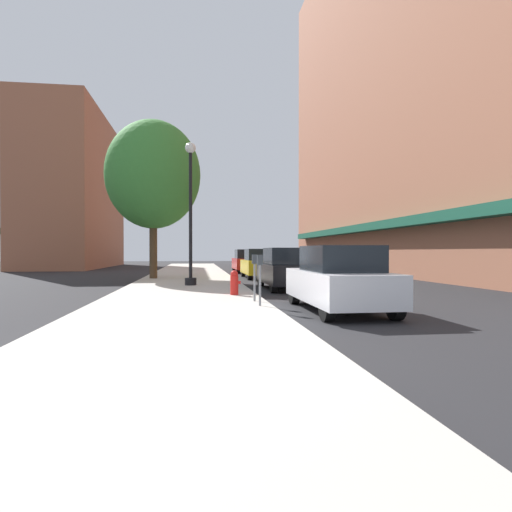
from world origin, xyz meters
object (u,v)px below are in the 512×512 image
at_px(lamppost, 191,211).
at_px(car_white, 339,279).
at_px(tree_near, 153,175).
at_px(parking_meter_far, 260,273).
at_px(car_black, 286,269).
at_px(car_red, 247,261).
at_px(parking_meter_near, 255,272).
at_px(fire_hydrant, 234,282).
at_px(car_yellow, 260,264).

distance_m(lamppost, car_white, 8.86).
bearing_deg(tree_near, parking_meter_far, -72.48).
bearing_deg(car_black, car_red, 88.87).
bearing_deg(lamppost, car_black, -15.91).
bearing_deg(parking_meter_near, lamppost, 106.84).
xyz_separation_m(lamppost, parking_meter_near, (1.86, -6.13, -2.25)).
relative_size(fire_hydrant, car_yellow, 0.18).
bearing_deg(car_yellow, fire_hydrant, -101.32).
relative_size(fire_hydrant, car_black, 0.18).
xyz_separation_m(car_white, car_black, (0.00, 6.55, 0.00)).
xyz_separation_m(parking_meter_far, tree_near, (-3.84, 12.18, 4.55)).
height_order(car_white, car_black, same).
height_order(parking_meter_near, tree_near, tree_near).
distance_m(parking_meter_near, parking_meter_far, 1.05).
xyz_separation_m(fire_hydrant, parking_meter_near, (0.41, -1.85, 0.43)).
bearing_deg(car_yellow, car_white, -88.61).
bearing_deg(car_red, car_yellow, -92.03).
bearing_deg(car_white, parking_meter_far, 168.14).
relative_size(lamppost, fire_hydrant, 7.47).
xyz_separation_m(lamppost, parking_meter_far, (1.86, -7.19, -2.25)).
distance_m(parking_meter_near, car_white, 2.47).
height_order(parking_meter_far, car_yellow, car_yellow).
xyz_separation_m(parking_meter_near, car_yellow, (1.95, 12.30, -0.14)).
relative_size(lamppost, parking_meter_far, 4.50).
xyz_separation_m(car_yellow, car_red, (0.00, 6.56, 0.00)).
xyz_separation_m(lamppost, car_black, (3.81, -1.09, -2.39)).
bearing_deg(car_white, tree_near, 115.74).
distance_m(lamppost, fire_hydrant, 5.26).
relative_size(tree_near, car_yellow, 1.91).
relative_size(parking_meter_near, car_red, 0.30).
bearing_deg(car_black, parking_meter_near, -112.25).
xyz_separation_m(fire_hydrant, parking_meter_far, (0.41, -2.91, 0.43)).
distance_m(fire_hydrant, parking_meter_far, 2.96).
height_order(lamppost, parking_meter_near, lamppost).
height_order(lamppost, car_white, lamppost).
bearing_deg(tree_near, car_yellow, 11.51).
distance_m(car_black, car_red, 13.82).
height_order(lamppost, fire_hydrant, lamppost).
relative_size(fire_hydrant, car_red, 0.18).
distance_m(parking_meter_near, tree_near, 12.62).
xyz_separation_m(parking_meter_near, car_white, (1.95, -1.50, -0.14)).
distance_m(tree_near, car_white, 14.66).
relative_size(fire_hydrant, parking_meter_near, 0.60).
xyz_separation_m(tree_near, car_red, (5.79, 7.74, -4.70)).
bearing_deg(car_red, parking_meter_near, -97.93).
relative_size(lamppost, car_yellow, 1.37).
bearing_deg(fire_hydrant, parking_meter_near, -77.62).
xyz_separation_m(parking_meter_far, car_black, (1.95, 6.10, -0.14)).
relative_size(tree_near, car_white, 1.91).
height_order(fire_hydrant, parking_meter_far, parking_meter_far).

